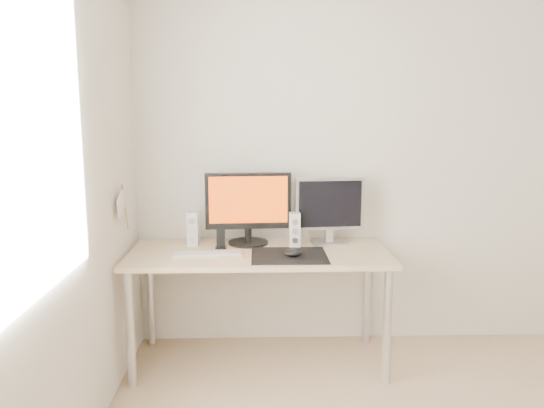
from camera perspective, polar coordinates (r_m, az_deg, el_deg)
name	(u,v)px	position (r m, az deg, el deg)	size (l,w,h in m)	color
wall_back	(396,161)	(3.68, 13.22, 4.49)	(3.50, 3.50, 0.00)	white
wall_left	(19,209)	(2.00, -25.54, -0.45)	(3.50, 3.50, 0.00)	white
window_pane	(17,135)	(1.97, -25.75, 6.74)	(1.30, 1.30, 0.00)	white
mousepad	(289,255)	(3.18, 1.86, -5.56)	(0.45, 0.40, 0.00)	black
mouse	(293,253)	(3.15, 2.26, -5.32)	(0.11, 0.06, 0.04)	black
desk	(259,263)	(3.31, -1.39, -6.39)	(1.60, 0.70, 0.73)	#D1B587
main_monitor	(248,206)	(3.41, -2.57, -0.18)	(0.55, 0.27, 0.47)	black
second_monitor	(330,207)	(3.44, 6.21, -0.34)	(0.45, 0.18, 0.43)	silver
speaker_left	(193,229)	(3.43, -8.51, -2.67)	(0.07, 0.08, 0.22)	white
speaker_right	(295,230)	(3.38, 2.44, -2.78)	(0.07, 0.08, 0.22)	white
keyboard	(208,254)	(3.21, -6.93, -5.35)	(0.43, 0.14, 0.02)	silver
phone_dock	(221,243)	(3.36, -5.52, -4.15)	(0.07, 0.06, 0.12)	black
pennant	(122,205)	(3.17, -15.79, -0.10)	(0.01, 0.23, 0.29)	#A57F54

